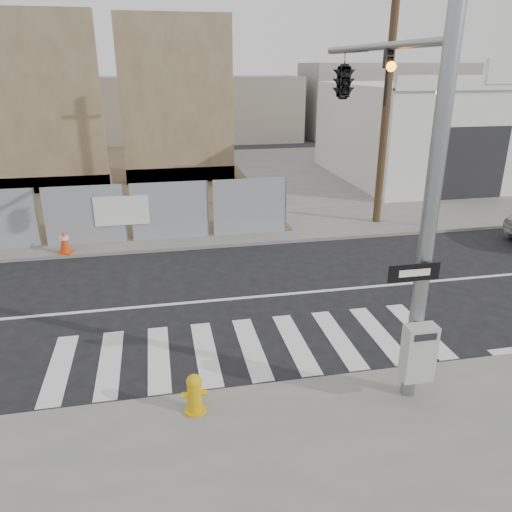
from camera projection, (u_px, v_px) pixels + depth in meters
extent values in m
plane|color=black|center=(233.00, 299.00, 13.22)|extent=(100.00, 100.00, 0.00)
cube|color=slate|center=(191.00, 183.00, 26.01)|extent=(50.00, 20.00, 0.12)
cylinder|color=gray|center=(431.00, 210.00, 7.99)|extent=(0.26, 0.26, 7.00)
cylinder|color=gray|center=(376.00, 47.00, 9.48)|extent=(0.14, 5.20, 0.14)
cube|color=#B2B2AF|center=(418.00, 353.00, 8.61)|extent=(0.55, 0.30, 1.05)
cube|color=black|center=(414.00, 272.00, 8.16)|extent=(0.90, 0.03, 0.30)
cube|color=silver|center=(415.00, 273.00, 8.14)|extent=(0.55, 0.01, 0.12)
imported|color=black|center=(387.00, 78.00, 9.13)|extent=(0.16, 0.20, 1.00)
imported|color=black|center=(344.00, 76.00, 11.14)|extent=(0.53, 2.48, 1.00)
cylinder|color=gray|center=(432.00, 157.00, 17.94)|extent=(0.12, 0.12, 5.20)
imported|color=black|center=(441.00, 83.00, 17.04)|extent=(0.16, 0.20, 1.00)
cube|color=brown|center=(32.00, 105.00, 22.35)|extent=(6.00, 0.50, 8.00)
cube|color=brown|center=(46.00, 183.00, 24.00)|extent=(6.00, 1.30, 0.80)
cube|color=brown|center=(177.00, 102.00, 24.47)|extent=(5.50, 0.50, 8.00)
cube|color=brown|center=(181.00, 173.00, 26.12)|extent=(5.50, 1.30, 0.80)
cube|color=silver|center=(452.00, 131.00, 26.81)|extent=(12.00, 10.00, 4.80)
cube|color=black|center=(471.00, 164.00, 22.13)|extent=(3.40, 0.06, 3.20)
cylinder|color=#4A3822|center=(388.00, 86.00, 17.63)|extent=(0.28, 0.28, 10.00)
cylinder|color=#CA9F0B|center=(196.00, 410.00, 8.74)|extent=(0.45, 0.45, 0.04)
cylinder|color=#CA9F0B|center=(195.00, 397.00, 8.64)|extent=(0.29, 0.29, 0.58)
sphere|color=#CA9F0B|center=(194.00, 382.00, 8.53)|extent=(0.27, 0.27, 0.27)
cylinder|color=#CA9F0B|center=(186.00, 395.00, 8.59)|extent=(0.15, 0.13, 0.11)
cylinder|color=#CA9F0B|center=(204.00, 393.00, 8.65)|extent=(0.15, 0.13, 0.11)
cube|color=red|center=(66.00, 252.00, 16.14)|extent=(0.50, 0.50, 0.03)
cone|color=red|center=(64.00, 241.00, 16.00)|extent=(0.44, 0.44, 0.78)
cylinder|color=silver|center=(64.00, 238.00, 15.96)|extent=(0.30, 0.30, 0.09)
cube|color=#E9490C|center=(143.00, 238.00, 17.48)|extent=(0.44, 0.44, 0.03)
cone|color=#E9490C|center=(142.00, 229.00, 17.37)|extent=(0.39, 0.39, 0.65)
cylinder|color=silver|center=(142.00, 227.00, 17.34)|extent=(0.25, 0.25, 0.07)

